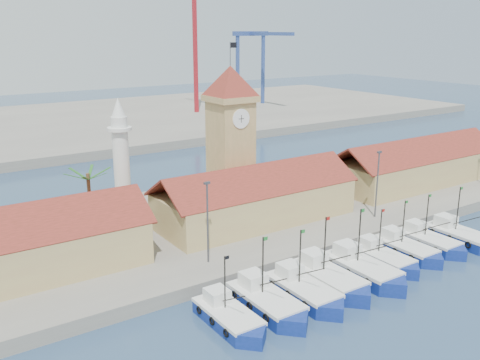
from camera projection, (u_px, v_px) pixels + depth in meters
ground at (368, 288)px, 55.14m from camera, size 400.00×400.00×0.00m
quay at (239, 216)px, 74.11m from camera, size 140.00×32.00×1.50m
terminal at (60, 126)px, 142.77m from camera, size 240.00×80.00×2.00m
boat_0 at (230, 319)px, 48.01m from camera, size 3.31×9.07×6.87m
boat_1 at (268, 304)px, 50.47m from camera, size 3.69×10.10×7.64m
boat_2 at (305, 293)px, 52.66m from camera, size 3.61×9.88×7.47m
boat_3 at (330, 280)px, 55.18m from camera, size 3.79×10.39×7.86m
boat_4 at (364, 271)px, 57.24m from camera, size 3.86×10.56×7.99m
boat_5 at (384, 260)px, 60.36m from camera, size 3.30×9.04×6.84m
boat_6 at (407, 250)px, 62.94m from camera, size 3.36×9.21×6.97m
boat_7 at (430, 242)px, 65.14m from camera, size 3.39×9.28×7.02m
boat_8 at (461, 237)px, 66.63m from camera, size 3.62×9.91×7.50m
hall_center at (256, 202)px, 70.04m from camera, size 27.04×10.13×7.61m
hall_right at (415, 168)px, 87.20m from camera, size 31.20×10.13×7.61m
clock_tower at (231, 135)px, 72.66m from camera, size 5.80×5.80×22.70m
minaret at (121, 162)px, 66.83m from camera, size 3.00×3.00×16.30m
palm_tree at (90, 200)px, 63.49m from camera, size 5.60×5.03×8.39m
lamp_posts at (299, 199)px, 63.24m from camera, size 80.70×0.25×9.03m
crane_red_right at (197, 21)px, 151.01m from camera, size 1.00×34.90×46.71m
gantry at (257, 48)px, 168.16m from camera, size 13.00×22.00×23.20m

